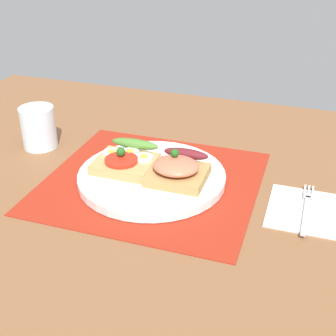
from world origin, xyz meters
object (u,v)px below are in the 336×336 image
object	(u,v)px
plate	(152,177)
fork	(307,207)
sandwich_salmon	(178,169)
napkin	(309,210)
sandwich_egg_tomato	(127,160)
drinking_glass	(38,127)

from	to	relation	value
plate	fork	xyz separation A→B (cm)	(26.42, -0.68, -0.31)
sandwich_salmon	napkin	distance (cm)	22.25
plate	fork	bearing A→B (deg)	-1.47
fork	sandwich_egg_tomato	bearing A→B (deg)	177.30
sandwich_salmon	drinking_glass	size ratio (longest dim) A/B	1.23
sandwich_salmon	fork	bearing A→B (deg)	-0.87
sandwich_salmon	plate	bearing A→B (deg)	175.89
drinking_glass	sandwich_egg_tomato	bearing A→B (deg)	-14.26
sandwich_salmon	drinking_glass	world-z (taller)	drinking_glass
plate	fork	size ratio (longest dim) A/B	1.77
plate	sandwich_salmon	distance (cm)	5.56
sandwich_egg_tomato	drinking_glass	bearing A→B (deg)	165.74
plate	fork	distance (cm)	26.43
drinking_glass	sandwich_salmon	bearing A→B (deg)	-11.89
sandwich_salmon	drinking_glass	bearing A→B (deg)	168.11
plate	sandwich_salmon	bearing A→B (deg)	-4.11
sandwich_egg_tomato	fork	bearing A→B (deg)	-2.70
sandwich_salmon	drinking_glass	xyz separation A→B (cm)	(-31.19, 6.57, 0.49)
plate	drinking_glass	distance (cm)	27.20
sandwich_egg_tomato	sandwich_salmon	world-z (taller)	sandwich_salmon
napkin	fork	size ratio (longest dim) A/B	0.88
plate	sandwich_egg_tomato	xyz separation A→B (cm)	(-5.03, 0.81, 2.14)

